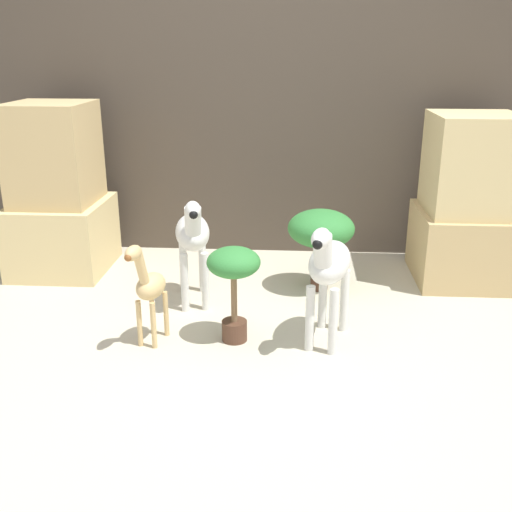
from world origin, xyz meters
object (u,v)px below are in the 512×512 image
giraffe_figurine (148,285)px  potted_palm_back (234,273)px  potted_palm_front (321,230)px  zebra_right (328,267)px  zebra_left (193,236)px

giraffe_figurine → potted_palm_back: size_ratio=1.12×
potted_palm_front → potted_palm_back: potted_palm_front is taller
zebra_right → potted_palm_back: (-0.49, -0.01, -0.04)m
zebra_left → zebra_right: bearing=-31.1°
zebra_right → zebra_left: bearing=148.9°
zebra_left → potted_palm_front: bearing=18.8°
zebra_right → potted_palm_back: size_ratio=1.32×
giraffe_figurine → potted_palm_back: 0.45m
potted_palm_back → zebra_left: bearing=121.3°
potted_palm_front → zebra_right: bearing=-89.1°
zebra_right → giraffe_figurine: 0.93m
giraffe_figurine → potted_palm_back: giraffe_figurine is taller
potted_palm_back → zebra_right: bearing=1.5°
zebra_right → giraffe_figurine: zebra_right is taller
zebra_left → giraffe_figurine: size_ratio=1.17×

